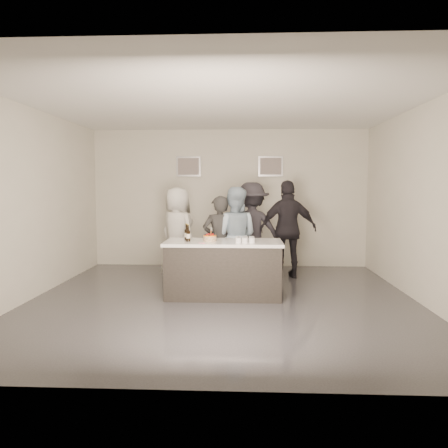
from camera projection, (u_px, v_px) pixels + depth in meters
The scene contains 19 objects.
floor at pixel (222, 300), 6.77m from camera, with size 6.00×6.00×0.00m, color #3D3D42.
ceiling at pixel (222, 104), 6.51m from camera, with size 6.00×6.00×0.00m, color white.
wall_back at pixel (229, 198), 9.63m from camera, with size 6.00×0.04×3.00m, color beige.
wall_front at pixel (204, 219), 3.66m from camera, with size 6.00×0.04×3.00m, color beige.
wall_left at pixel (30, 204), 6.79m from camera, with size 0.04×6.00×3.00m, color beige.
wall_right at pixel (423, 204), 6.50m from camera, with size 0.04×6.00×3.00m, color beige.
picture_left at pixel (189, 166), 9.58m from camera, with size 0.54×0.04×0.44m, color #B2B2B7.
picture_right at pixel (271, 166), 9.49m from camera, with size 0.54×0.04×0.44m, color #B2B2B7.
bar_counter at pixel (224, 269), 6.98m from camera, with size 1.86×0.86×0.90m, color white.
cake at pixel (210, 239), 6.93m from camera, with size 0.21×0.21×0.08m, color orange.
beer_bottle_a at pixel (186, 232), 7.04m from camera, with size 0.07×0.07×0.26m, color black.
beer_bottle_b at pixel (188, 233), 6.89m from camera, with size 0.07×0.07×0.26m, color black.
tumbler_cluster at pixel (245, 240), 6.81m from camera, with size 0.30×0.30×0.08m, color gold.
candles at pixel (201, 243), 6.66m from camera, with size 0.24×0.08×0.01m, color pink.
person_main_black at pixel (219, 241), 7.67m from camera, with size 0.58×0.38×1.60m, color black.
person_main_blue at pixel (234, 236), 7.79m from camera, with size 0.85×0.67×1.76m, color #97B0C5.
person_guest_left at pixel (177, 233), 8.35m from camera, with size 0.86×0.56×1.75m, color silver.
person_guest_right at pixel (288, 229), 8.40m from camera, with size 1.10×0.46×1.88m, color black.
person_guest_back at pixel (252, 230), 8.52m from camera, with size 1.19×0.69×1.85m, color #26252C.
Camera 1 is at (0.34, -6.64, 1.78)m, focal length 35.00 mm.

